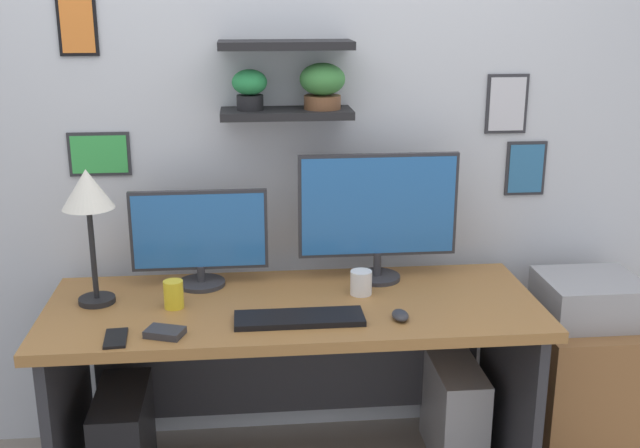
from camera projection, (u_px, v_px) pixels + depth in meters
back_wall_assembly at (285, 117)px, 3.00m from camera, size 4.40×0.24×2.70m
desk at (293, 348)px, 2.87m from camera, size 1.77×0.68×0.75m
monitor_left at (199, 236)px, 2.88m from camera, size 0.51×0.18×0.37m
monitor_right at (378, 211)px, 2.92m from camera, size 0.61×0.18×0.49m
keyboard at (299, 318)px, 2.60m from camera, size 0.44×0.14×0.02m
computer_mouse at (400, 315)px, 2.62m from camera, size 0.06×0.09×0.03m
desk_lamp at (88, 198)px, 2.65m from camera, size 0.18×0.18×0.49m
cell_phone at (116, 338)px, 2.46m from camera, size 0.08×0.14×0.01m
coffee_mug at (361, 283)px, 2.83m from camera, size 0.08×0.08×0.09m
pen_cup at (174, 294)px, 2.71m from camera, size 0.07×0.07×0.10m
scissors_tray at (165, 332)px, 2.49m from camera, size 0.14×0.12×0.02m
drawer_cabinet at (581, 383)px, 3.15m from camera, size 0.44×0.50×0.57m
printer at (590, 299)px, 3.04m from camera, size 0.38×0.34×0.17m
computer_tower_left at (124, 447)px, 2.82m from camera, size 0.18×0.40×0.44m
computer_tower_right at (454, 411)px, 3.09m from camera, size 0.18×0.40×0.41m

